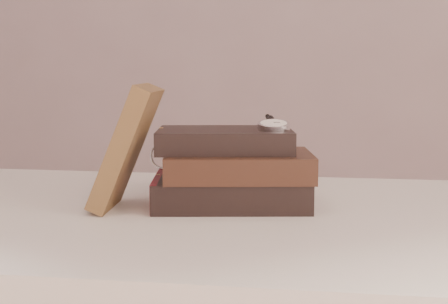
# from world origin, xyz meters

# --- Properties ---
(table) EXTENTS (1.00, 0.60, 0.75)m
(table) POSITION_xyz_m (0.00, 0.35, 0.66)
(table) COLOR beige
(table) RESTS_ON ground
(book_stack) EXTENTS (0.24, 0.18, 0.11)m
(book_stack) POSITION_xyz_m (0.03, 0.39, 0.80)
(book_stack) COLOR black
(book_stack) RESTS_ON table
(journal) EXTENTS (0.10, 0.11, 0.17)m
(journal) POSITION_xyz_m (-0.11, 0.35, 0.84)
(journal) COLOR #46301B
(journal) RESTS_ON table
(pocket_watch) EXTENTS (0.05, 0.15, 0.02)m
(pocket_watch) POSITION_xyz_m (0.09, 0.40, 0.86)
(pocket_watch) COLOR silver
(pocket_watch) RESTS_ON book_stack
(eyeglasses) EXTENTS (0.10, 0.12, 0.04)m
(eyeglasses) POSITION_xyz_m (-0.06, 0.45, 0.81)
(eyeglasses) COLOR silver
(eyeglasses) RESTS_ON book_stack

